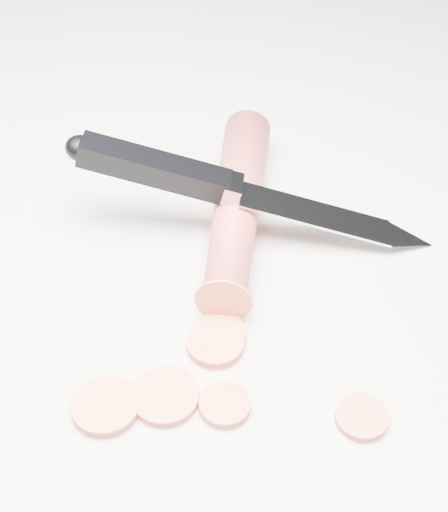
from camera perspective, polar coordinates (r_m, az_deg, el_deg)
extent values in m
plane|color=silver|center=(0.47, -3.45, -3.25)|extent=(2.40, 2.40, 0.00)
cylinder|color=#BF3938|center=(0.51, 1.06, 4.19)|extent=(0.09, 0.19, 0.03)
cylinder|color=#EF6E48|center=(0.44, -0.69, -7.03)|extent=(0.04, 0.04, 0.01)
cylinder|color=#EF6E48|center=(0.41, 0.07, -11.84)|extent=(0.03, 0.03, 0.01)
cylinder|color=#EF6E48|center=(0.44, -0.29, -6.27)|extent=(0.03, 0.03, 0.01)
cylinder|color=#EF6E48|center=(0.42, -4.73, -11.12)|extent=(0.04, 0.04, 0.01)
cylinder|color=#EF6E48|center=(0.42, -9.43, -11.76)|extent=(0.04, 0.04, 0.01)
cylinder|color=#EF6E48|center=(0.42, 10.94, -12.56)|extent=(0.03, 0.03, 0.01)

